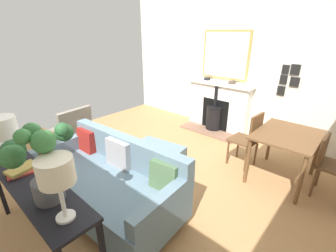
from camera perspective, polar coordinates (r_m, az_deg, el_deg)
The scene contains 18 objects.
ground_plane at distance 3.59m, azimuth -7.13°, elevation -12.06°, with size 5.18×5.23×0.01m, color #A87A4C.
wall_left at distance 5.07m, azimuth 15.26°, elevation 14.89°, with size 0.12×5.23×2.83m, color silver.
fireplace at distance 5.11m, azimuth 12.20°, elevation 4.32°, with size 0.66×1.44×1.03m.
mirror_over_mantel at distance 5.01m, azimuth 14.08°, elevation 16.73°, with size 0.04×1.02×0.95m.
mantel_bowl_near at distance 5.17m, azimuth 9.69°, elevation 11.50°, with size 0.14×0.14×0.05m.
mantel_bowl_far at distance 4.89m, azimuth 15.62°, elevation 10.31°, with size 0.15×0.15×0.04m.
sofa at distance 2.92m, azimuth -14.58°, elevation -13.17°, with size 1.02×1.97×0.83m.
ottoman at distance 3.54m, azimuth -2.81°, elevation -7.66°, with size 0.66×0.83×0.40m.
armchair_accent at distance 4.28m, azimuth -22.93°, elevation -0.43°, with size 0.74×0.65×0.85m.
console_table at distance 2.51m, azimuth -29.98°, elevation -13.92°, with size 0.37×1.65×0.75m.
table_lamp_near_end at distance 2.86m, azimuth -35.95°, elevation -0.49°, with size 0.28×0.28×0.49m.
table_lamp_far_end at distance 1.75m, azimuth -26.02°, elevation -10.50°, with size 0.25×0.25×0.50m.
potted_plant at distance 2.00m, azimuth -29.63°, elevation -6.82°, with size 0.52×0.46×0.69m.
book_stack at distance 2.69m, azimuth -32.50°, elevation -9.17°, with size 0.30×0.23×0.05m.
dining_table at distance 3.58m, azimuth 27.41°, elevation -3.18°, with size 0.97×0.77×0.73m.
dining_chair_near_fireplace at distance 3.74m, azimuth 19.57°, elevation -2.47°, with size 0.43×0.43×0.90m.
dining_chair_by_back_wall at distance 3.57m, azimuth 35.15°, elevation -7.25°, with size 0.41×0.41×0.82m.
photo_gallery_row at distance 4.61m, azimuth 27.77°, elevation 10.43°, with size 0.02×0.33×0.56m.
Camera 1 is at (1.90, 2.27, 2.02)m, focal length 24.52 mm.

